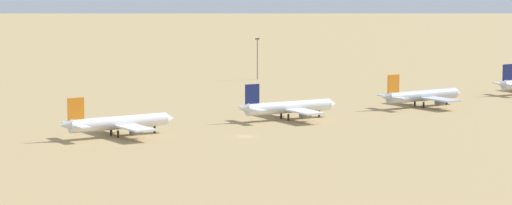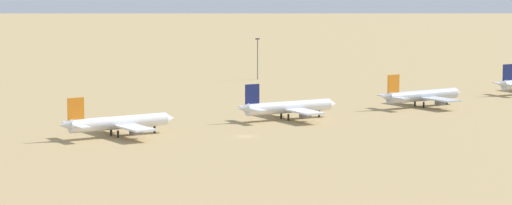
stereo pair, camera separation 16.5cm
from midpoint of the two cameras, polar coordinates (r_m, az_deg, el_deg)
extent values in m
plane|color=tan|center=(317.94, -0.54, -1.63)|extent=(4000.00, 4000.00, 0.00)
cylinder|color=white|center=(319.55, -6.59, -0.96)|extent=(28.33, 4.39, 3.53)
cone|color=white|center=(326.53, -4.18, -0.77)|extent=(2.75, 3.43, 3.35)
cone|color=white|center=(313.08, -9.12, -1.07)|extent=(3.62, 3.11, 3.00)
cube|color=orange|center=(313.74, -8.63, -0.29)|extent=(4.60, 0.58, 5.74)
cube|color=white|center=(317.50, -8.88, -0.99)|extent=(3.01, 6.08, 0.32)
cube|color=white|center=(311.12, -8.35, -1.14)|extent=(3.01, 6.08, 0.32)
cube|color=white|center=(320.00, -6.45, -1.05)|extent=(6.86, 28.41, 0.49)
cylinder|color=slate|center=(326.45, -6.83, -1.11)|extent=(3.23, 2.04, 1.94)
cylinder|color=slate|center=(314.72, -5.77, -1.40)|extent=(3.23, 2.04, 1.94)
cylinder|color=black|center=(324.75, -4.89, -1.30)|extent=(0.62, 0.62, 1.94)
cylinder|color=black|center=(321.25, -6.97, -1.42)|extent=(0.62, 0.62, 1.94)
cylinder|color=black|center=(317.48, -6.63, -1.52)|extent=(0.62, 0.62, 1.94)
cylinder|color=white|center=(350.50, 1.56, -0.22)|extent=(28.15, 6.20, 3.49)
cone|color=white|center=(358.40, 3.65, -0.07)|extent=(2.93, 3.56, 3.32)
cone|color=white|center=(343.03, -0.63, -0.29)|extent=(3.77, 3.30, 2.97)
cube|color=navy|center=(343.95, -0.19, 0.41)|extent=(4.56, 0.88, 5.68)
cube|color=white|center=(347.50, -0.47, -0.22)|extent=(3.36, 6.18, 0.31)
cube|color=white|center=(341.43, 0.09, -0.35)|extent=(3.36, 6.18, 0.31)
cube|color=white|center=(351.01, 1.68, -0.30)|extent=(8.63, 28.39, 0.49)
cylinder|color=slate|center=(357.21, 1.27, -0.37)|extent=(3.32, 2.22, 1.92)
cylinder|color=slate|center=(346.05, 2.36, -0.61)|extent=(3.32, 2.22, 1.92)
cylinder|color=black|center=(356.32, 3.03, -0.55)|extent=(0.61, 0.61, 1.92)
cylinder|color=black|center=(351.99, 1.20, -0.63)|extent=(0.61, 0.61, 1.92)
cylinder|color=black|center=(348.41, 1.55, -0.71)|extent=(0.61, 0.61, 1.92)
cylinder|color=silver|center=(383.39, 7.95, 0.33)|extent=(27.76, 3.92, 3.46)
cone|color=silver|center=(393.49, 9.60, 0.47)|extent=(2.65, 3.33, 3.29)
cone|color=silver|center=(373.56, 6.22, 0.26)|extent=(3.51, 3.00, 2.94)
cube|color=orange|center=(375.00, 6.58, 0.90)|extent=(4.51, 0.51, 5.63)
cube|color=silver|center=(378.10, 6.23, 0.32)|extent=(2.87, 5.93, 0.31)
cube|color=silver|center=(372.84, 6.91, 0.21)|extent=(2.87, 5.93, 0.31)
cube|color=silver|center=(384.02, 8.05, 0.26)|extent=(6.34, 27.80, 0.48)
cylinder|color=slate|center=(389.57, 7.51, 0.19)|extent=(3.15, 1.96, 1.91)
cylinder|color=slate|center=(379.95, 8.79, -0.01)|extent=(3.15, 1.96, 1.91)
cylinder|color=black|center=(390.73, 9.10, 0.04)|extent=(0.61, 0.61, 1.91)
cylinder|color=black|center=(384.40, 7.60, -0.05)|extent=(0.61, 0.61, 1.91)
cylinder|color=black|center=(381.31, 8.01, -0.11)|extent=(0.61, 0.61, 1.91)
cone|color=silver|center=(417.69, 11.63, 0.87)|extent=(3.68, 3.22, 2.91)
cube|color=navy|center=(419.20, 11.95, 1.43)|extent=(4.47, 0.84, 5.57)
cube|color=silver|center=(422.18, 11.63, 0.91)|extent=(3.27, 6.05, 0.31)
cylinder|color=#59595E|center=(464.40, 0.06, 2.07)|extent=(0.36, 0.36, 15.60)
cube|color=#333333|center=(463.78, 0.06, 3.06)|extent=(1.80, 0.50, 0.50)
camera|label=1|loc=(0.08, -90.01, 0.00)|focal=83.62mm
camera|label=2|loc=(0.08, 89.99, 0.00)|focal=83.62mm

